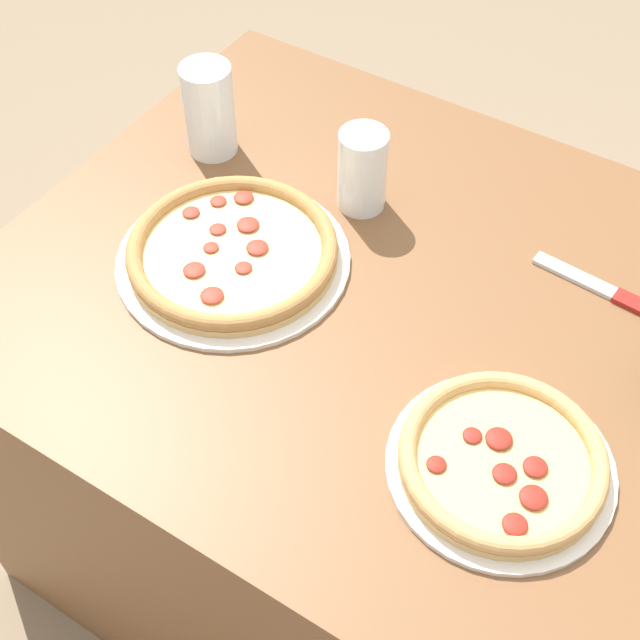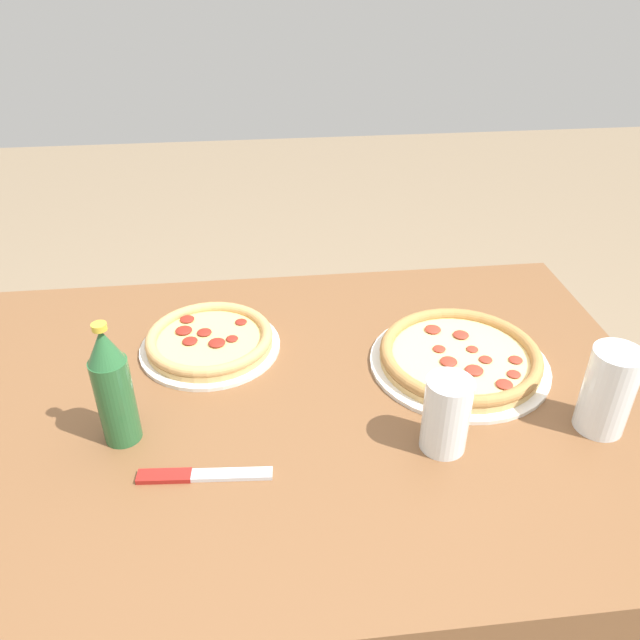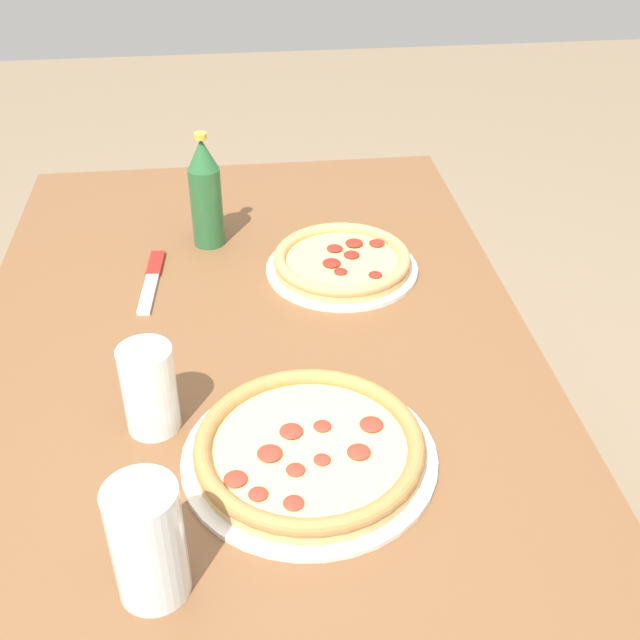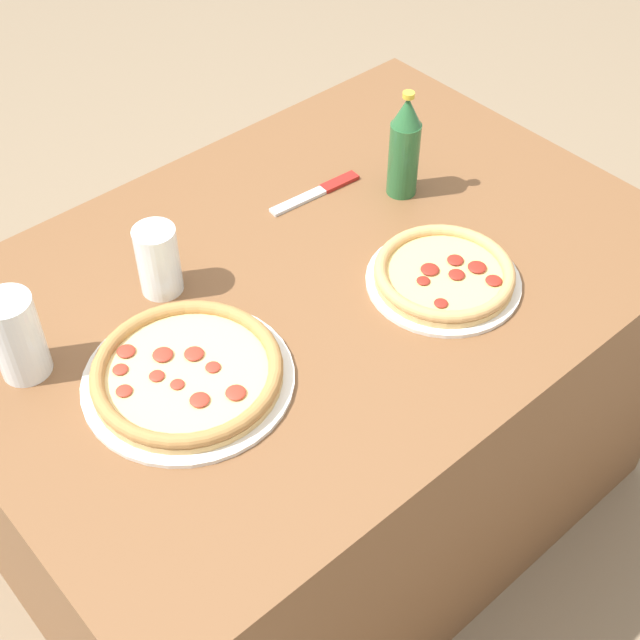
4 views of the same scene
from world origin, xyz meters
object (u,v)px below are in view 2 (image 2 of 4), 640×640
glass_red_wine (446,418)px  beer_bottle (113,387)px  knife (198,475)px  glass_water (607,395)px  pizza_margherita (460,357)px  pizza_pepperoni (210,340)px

glass_red_wine → beer_bottle: 0.52m
beer_bottle → knife: bearing=-39.3°
glass_water → glass_red_wine: glass_water is taller
glass_water → glass_red_wine: bearing=-176.8°
glass_red_wine → pizza_margherita: bearing=66.1°
pizza_margherita → knife: pizza_margherita is taller
pizza_pepperoni → beer_bottle: 0.28m
pizza_pepperoni → glass_red_wine: glass_red_wine is taller
pizza_pepperoni → glass_water: size_ratio=1.80×
pizza_pepperoni → beer_bottle: beer_bottle is taller
pizza_pepperoni → glass_red_wine: 0.49m
glass_water → knife: 0.66m
pizza_pepperoni → glass_water: bearing=-24.8°
glass_red_wine → glass_water: bearing=3.2°
knife → pizza_pepperoni: bearing=88.9°
pizza_margherita → beer_bottle: (-0.60, -0.13, 0.08)m
beer_bottle → pizza_margherita: bearing=12.0°
pizza_margherita → pizza_pepperoni: bearing=167.0°
pizza_margherita → glass_red_wine: (-0.09, -0.21, 0.04)m
pizza_pepperoni → glass_water: glass_water is taller
glass_red_wine → knife: bearing=-176.3°
glass_water → knife: glass_water is taller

